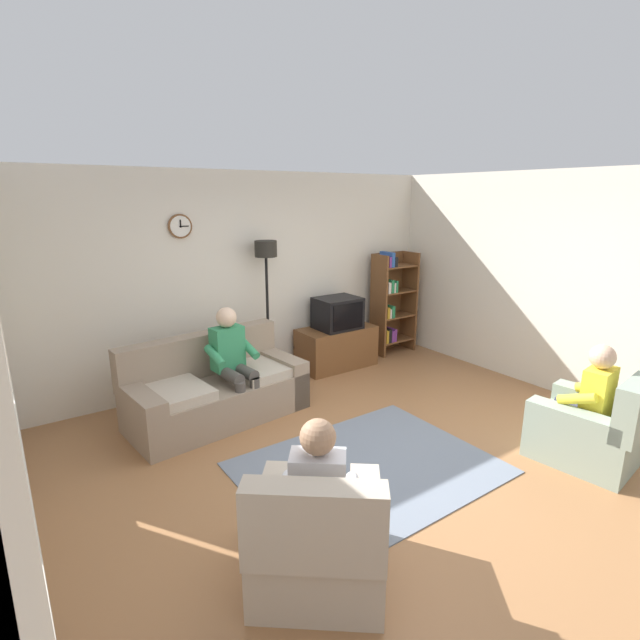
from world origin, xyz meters
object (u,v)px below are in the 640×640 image
at_px(person_on_couch, 233,358).
at_px(person_in_left_armchair, 319,488).
at_px(floor_lamp, 266,272).
at_px(person_in_right_armchair, 586,396).
at_px(bookshelf, 390,302).
at_px(armchair_near_bookshelf, 591,431).
at_px(tv, 338,313).
at_px(armchair_near_window, 318,540).
at_px(tv_stand, 336,347).
at_px(couch, 216,391).

bearing_deg(person_on_couch, person_in_left_armchair, -102.01).
height_order(floor_lamp, person_in_right_armchair, floor_lamp).
relative_size(bookshelf, person_in_left_armchair, 1.42).
height_order(armchair_near_bookshelf, person_on_couch, person_on_couch).
bearing_deg(bookshelf, tv, -174.89).
bearing_deg(armchair_near_bookshelf, person_in_right_armchair, 97.65).
bearing_deg(bookshelf, armchair_near_window, -138.21).
xyz_separation_m(armchair_near_window, person_on_couch, (0.56, 2.43, 0.41)).
bearing_deg(tv_stand, armchair_near_window, -128.37).
bearing_deg(person_in_right_armchair, armchair_near_window, 176.72).
distance_m(tv, floor_lamp, 1.24).
xyz_separation_m(floor_lamp, person_on_couch, (-0.85, -0.76, -0.75)).
bearing_deg(bookshelf, armchair_near_bookshelf, -100.67).
height_order(couch, tv, tv).
bearing_deg(armchair_near_bookshelf, couch, 131.94).
bearing_deg(tv, floor_lamp, 173.25).
height_order(armchair_near_window, armchair_near_bookshelf, same).
height_order(tv_stand, floor_lamp, floor_lamp).
bearing_deg(person_in_right_armchair, tv_stand, 97.65).
xyz_separation_m(couch, armchair_near_bookshelf, (2.51, -2.80, -0.02)).
bearing_deg(armchair_near_window, tv, 51.41).
height_order(bookshelf, person_on_couch, bookshelf).
bearing_deg(armchair_near_bookshelf, person_in_left_armchair, 173.50).
relative_size(tv_stand, armchair_near_window, 0.93).
xyz_separation_m(tv_stand, armchair_near_window, (-2.45, -3.09, 0.00)).
relative_size(tv, bookshelf, 0.38).
xyz_separation_m(floor_lamp, person_in_right_armchair, (1.48, -3.36, -0.85)).
relative_size(tv, armchair_near_bookshelf, 0.61).
bearing_deg(person_in_right_armchair, bookshelf, 78.86).
bearing_deg(tv, bookshelf, 5.11).
bearing_deg(bookshelf, person_in_right_armchair, -101.14).
distance_m(armchair_near_window, person_in_right_armchair, 2.91).
height_order(tv_stand, person_on_couch, person_on_couch).
xyz_separation_m(couch, armchair_near_window, (-0.39, -2.54, -0.02)).
distance_m(couch, person_in_right_armchair, 3.70).
relative_size(tv, armchair_near_window, 0.51).
relative_size(armchair_near_bookshelf, person_on_couch, 0.79).
bearing_deg(floor_lamp, armchair_near_bookshelf, -66.59).
bearing_deg(person_on_couch, bookshelf, 13.83).
relative_size(armchair_near_bookshelf, person_in_left_armchair, 0.87).
xyz_separation_m(armchair_near_bookshelf, person_in_right_armchair, (-0.01, 0.09, 0.32)).
bearing_deg(tv, person_in_right_armchair, -82.29).
xyz_separation_m(tv, armchair_near_window, (-2.45, -3.07, -0.51)).
bearing_deg(armchair_near_window, floor_lamp, 66.22).
bearing_deg(person_in_right_armchair, floor_lamp, 113.79).
relative_size(tv, person_in_left_armchair, 0.54).
bearing_deg(armchair_near_window, tv_stand, 51.63).
bearing_deg(person_in_right_armchair, person_in_left_armchair, 175.24).
bearing_deg(bookshelf, floor_lamp, 179.31).
height_order(bookshelf, person_in_right_armchair, bookshelf).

